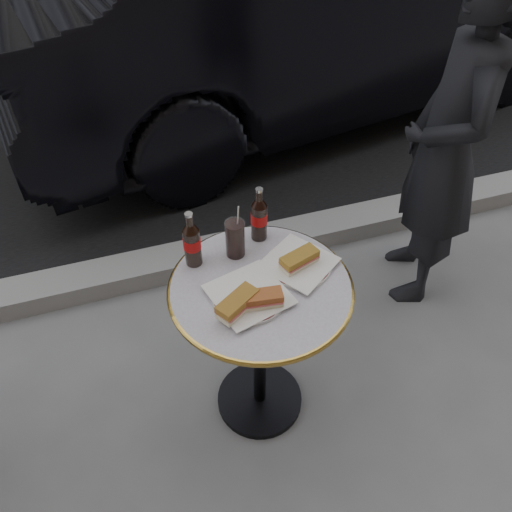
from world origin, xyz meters
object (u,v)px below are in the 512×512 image
object	(u,v)px
bistro_table	(260,350)
pedestrian	(445,151)
cola_bottle_left	(192,239)
cola_bottle_right	(259,214)
plate_left	(249,296)
plate_right	(298,264)
parked_car	(324,4)
cola_glass	(235,238)

from	to	relation	value
bistro_table	pedestrian	world-z (taller)	pedestrian
cola_bottle_left	cola_bottle_right	distance (m)	0.26
cola_bottle_left	cola_bottle_right	size ratio (longest dim) A/B	1.00
plate_left	cola_bottle_right	distance (m)	0.31
plate_left	plate_right	distance (m)	0.22
plate_left	parked_car	xyz separation A→B (m)	(1.36, 2.48, 0.03)
bistro_table	cola_glass	size ratio (longest dim) A/B	5.14
cola_bottle_left	cola_bottle_right	bearing A→B (deg)	12.27
plate_right	cola_bottle_left	world-z (taller)	cola_bottle_left
parked_car	plate_right	bearing A→B (deg)	143.74
plate_right	cola_bottle_right	bearing A→B (deg)	113.76
bistro_table	cola_glass	xyz separation A→B (m)	(-0.04, 0.17, 0.44)
cola_bottle_right	parked_car	xyz separation A→B (m)	(1.23, 2.22, -0.07)
cola_bottle_left	cola_glass	size ratio (longest dim) A/B	1.53
plate_right	cola_bottle_right	world-z (taller)	cola_bottle_right
cola_bottle_left	cola_glass	xyz separation A→B (m)	(0.15, -0.00, -0.04)
plate_right	cola_glass	xyz separation A→B (m)	(-0.19, 0.13, 0.07)
plate_left	plate_right	bearing A→B (deg)	22.44
bistro_table	parked_car	distance (m)	2.80
parked_car	pedestrian	world-z (taller)	pedestrian
bistro_table	cola_bottle_right	world-z (taller)	cola_bottle_right
cola_bottle_left	pedestrian	xyz separation A→B (m)	(1.17, 0.27, -0.05)
cola_bottle_left	pedestrian	world-z (taller)	pedestrian
bistro_table	cola_bottle_left	xyz separation A→B (m)	(-0.18, 0.17, 0.48)
bistro_table	plate_left	bearing A→B (deg)	-143.65
plate_right	plate_left	bearing A→B (deg)	-157.56
cola_bottle_left	parked_car	xyz separation A→B (m)	(1.49, 2.27, -0.07)
plate_left	parked_car	distance (m)	2.83
cola_glass	pedestrian	bearing A→B (deg)	15.09
plate_right	bistro_table	bearing A→B (deg)	-163.31
plate_right	pedestrian	world-z (taller)	pedestrian
plate_right	parked_car	distance (m)	2.66
bistro_table	pedestrian	size ratio (longest dim) A/B	0.46
plate_left	plate_right	size ratio (longest dim) A/B	1.06
plate_left	pedestrian	size ratio (longest dim) A/B	0.15
plate_right	parked_car	world-z (taller)	parked_car
plate_left	cola_bottle_right	xyz separation A→B (m)	(0.12, 0.27, 0.10)
parked_car	pedestrian	size ratio (longest dim) A/B	2.98
bistro_table	parked_car	bearing A→B (deg)	61.92
plate_right	pedestrian	bearing A→B (deg)	25.71
bistro_table	pedestrian	xyz separation A→B (m)	(0.98, 0.45, 0.42)
cola_glass	parked_car	distance (m)	2.64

